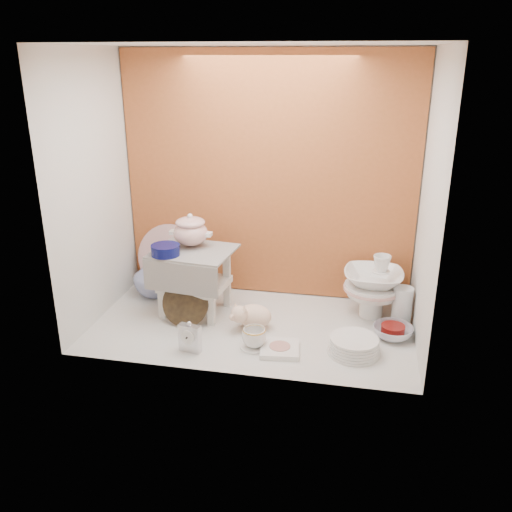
{
  "coord_description": "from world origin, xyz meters",
  "views": [
    {
      "loc": [
        0.56,
        -2.68,
        1.45
      ],
      "look_at": [
        0.02,
        0.02,
        0.42
      ],
      "focal_mm": 37.77,
      "sensor_mm": 36.0,
      "label": 1
    }
  ],
  "objects_px": {
    "plush_pig": "(254,316)",
    "dinner_plate_stack": "(354,345)",
    "soup_tureen": "(191,230)",
    "porcelain_tower": "(373,286)",
    "floral_platter": "(170,258)",
    "blue_white_vase": "(154,275)",
    "gold_rim_teacup": "(254,337)",
    "crystal_bowl": "(393,332)",
    "step_stool": "(195,281)",
    "mantel_clock": "(190,337)"
  },
  "relations": [
    {
      "from": "gold_rim_teacup",
      "to": "dinner_plate_stack",
      "type": "bearing_deg",
      "value": 5.1
    },
    {
      "from": "floral_platter",
      "to": "crystal_bowl",
      "type": "bearing_deg",
      "value": -15.57
    },
    {
      "from": "floral_platter",
      "to": "plush_pig",
      "type": "xyz_separation_m",
      "value": [
        0.65,
        -0.43,
        -0.14
      ]
    },
    {
      "from": "blue_white_vase",
      "to": "porcelain_tower",
      "type": "bearing_deg",
      "value": -1.28
    },
    {
      "from": "floral_platter",
      "to": "plush_pig",
      "type": "relative_size",
      "value": 1.74
    },
    {
      "from": "blue_white_vase",
      "to": "dinner_plate_stack",
      "type": "height_order",
      "value": "blue_white_vase"
    },
    {
      "from": "soup_tureen",
      "to": "porcelain_tower",
      "type": "distance_m",
      "value": 1.11
    },
    {
      "from": "plush_pig",
      "to": "crystal_bowl",
      "type": "relative_size",
      "value": 1.17
    },
    {
      "from": "soup_tureen",
      "to": "floral_platter",
      "type": "relative_size",
      "value": 0.55
    },
    {
      "from": "mantel_clock",
      "to": "plush_pig",
      "type": "height_order",
      "value": "mantel_clock"
    },
    {
      "from": "soup_tureen",
      "to": "plush_pig",
      "type": "xyz_separation_m",
      "value": [
        0.42,
        -0.2,
        -0.42
      ]
    },
    {
      "from": "step_stool",
      "to": "floral_platter",
      "type": "distance_m",
      "value": 0.39
    },
    {
      "from": "dinner_plate_stack",
      "to": "gold_rim_teacup",
      "type": "bearing_deg",
      "value": -174.9
    },
    {
      "from": "porcelain_tower",
      "to": "gold_rim_teacup",
      "type": "bearing_deg",
      "value": -140.18
    },
    {
      "from": "step_stool",
      "to": "dinner_plate_stack",
      "type": "height_order",
      "value": "step_stool"
    },
    {
      "from": "soup_tureen",
      "to": "crystal_bowl",
      "type": "distance_m",
      "value": 1.28
    },
    {
      "from": "floral_platter",
      "to": "blue_white_vase",
      "type": "distance_m",
      "value": 0.16
    },
    {
      "from": "step_stool",
      "to": "soup_tureen",
      "type": "height_order",
      "value": "soup_tureen"
    },
    {
      "from": "step_stool",
      "to": "floral_platter",
      "type": "relative_size",
      "value": 1.02
    },
    {
      "from": "blue_white_vase",
      "to": "dinner_plate_stack",
      "type": "bearing_deg",
      "value": -20.83
    },
    {
      "from": "plush_pig",
      "to": "soup_tureen",
      "type": "bearing_deg",
      "value": 136.56
    },
    {
      "from": "soup_tureen",
      "to": "plush_pig",
      "type": "relative_size",
      "value": 0.96
    },
    {
      "from": "gold_rim_teacup",
      "to": "floral_platter",
      "type": "bearing_deg",
      "value": 136.85
    },
    {
      "from": "crystal_bowl",
      "to": "plush_pig",
      "type": "bearing_deg",
      "value": -177.25
    },
    {
      "from": "mantel_clock",
      "to": "dinner_plate_stack",
      "type": "relative_size",
      "value": 0.63
    },
    {
      "from": "floral_platter",
      "to": "plush_pig",
      "type": "height_order",
      "value": "floral_platter"
    },
    {
      "from": "plush_pig",
      "to": "dinner_plate_stack",
      "type": "height_order",
      "value": "plush_pig"
    },
    {
      "from": "mantel_clock",
      "to": "porcelain_tower",
      "type": "xyz_separation_m",
      "value": [
        0.92,
        0.6,
        0.11
      ]
    },
    {
      "from": "blue_white_vase",
      "to": "gold_rim_teacup",
      "type": "relative_size",
      "value": 2.14
    },
    {
      "from": "gold_rim_teacup",
      "to": "step_stool",
      "type": "bearing_deg",
      "value": 140.62
    },
    {
      "from": "plush_pig",
      "to": "dinner_plate_stack",
      "type": "distance_m",
      "value": 0.59
    },
    {
      "from": "step_stool",
      "to": "dinner_plate_stack",
      "type": "distance_m",
      "value": 1.01
    },
    {
      "from": "gold_rim_teacup",
      "to": "crystal_bowl",
      "type": "xyz_separation_m",
      "value": [
        0.72,
        0.26,
        -0.03
      ]
    },
    {
      "from": "soup_tureen",
      "to": "mantel_clock",
      "type": "bearing_deg",
      "value": -74.37
    },
    {
      "from": "plush_pig",
      "to": "dinner_plate_stack",
      "type": "xyz_separation_m",
      "value": [
        0.56,
        -0.17,
        -0.03
      ]
    },
    {
      "from": "crystal_bowl",
      "to": "porcelain_tower",
      "type": "xyz_separation_m",
      "value": [
        -0.12,
        0.25,
        0.16
      ]
    },
    {
      "from": "step_stool",
      "to": "porcelain_tower",
      "type": "relative_size",
      "value": 1.16
    },
    {
      "from": "porcelain_tower",
      "to": "dinner_plate_stack",
      "type": "bearing_deg",
      "value": -100.66
    },
    {
      "from": "plush_pig",
      "to": "porcelain_tower",
      "type": "distance_m",
      "value": 0.72
    },
    {
      "from": "blue_white_vase",
      "to": "gold_rim_teacup",
      "type": "distance_m",
      "value": 0.93
    },
    {
      "from": "step_stool",
      "to": "floral_platter",
      "type": "xyz_separation_m",
      "value": [
        -0.26,
        0.29,
        0.02
      ]
    },
    {
      "from": "floral_platter",
      "to": "blue_white_vase",
      "type": "bearing_deg",
      "value": -120.36
    },
    {
      "from": "crystal_bowl",
      "to": "soup_tureen",
      "type": "bearing_deg",
      "value": 172.11
    },
    {
      "from": "soup_tureen",
      "to": "blue_white_vase",
      "type": "height_order",
      "value": "soup_tureen"
    },
    {
      "from": "soup_tureen",
      "to": "blue_white_vase",
      "type": "xyz_separation_m",
      "value": [
        -0.3,
        0.11,
        -0.35
      ]
    },
    {
      "from": "mantel_clock",
      "to": "dinner_plate_stack",
      "type": "bearing_deg",
      "value": 22.52
    },
    {
      "from": "gold_rim_teacup",
      "to": "plush_pig",
      "type": "bearing_deg",
      "value": 101.67
    },
    {
      "from": "crystal_bowl",
      "to": "dinner_plate_stack",
      "type": "bearing_deg",
      "value": -134.18
    },
    {
      "from": "blue_white_vase",
      "to": "mantel_clock",
      "type": "distance_m",
      "value": 0.77
    },
    {
      "from": "blue_white_vase",
      "to": "crystal_bowl",
      "type": "relative_size",
      "value": 1.27
    }
  ]
}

